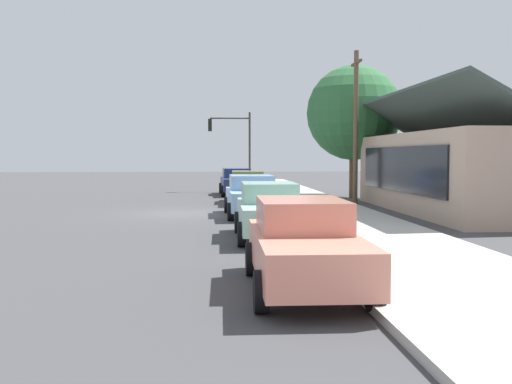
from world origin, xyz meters
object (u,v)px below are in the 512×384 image
at_px(car_navy, 237,181).
at_px(utility_pole_wooden, 356,124).
at_px(car_skyblue, 252,195).
at_px(car_seafoam, 270,210).
at_px(car_coral, 304,244).
at_px(car_olive, 247,187).
at_px(shade_tree, 354,113).
at_px(fire_hydrant_red, 285,200).
at_px(traffic_light_main, 234,138).

distance_m(car_navy, utility_pole_wooden, 9.17).
bearing_deg(car_skyblue, car_seafoam, -0.28).
bearing_deg(car_coral, car_skyblue, -178.91).
bearing_deg(car_olive, car_skyblue, -0.22).
height_order(car_navy, car_seafoam, same).
xyz_separation_m(shade_tree, fire_hydrant_red, (7.35, -4.73, -4.20)).
distance_m(car_olive, utility_pole_wooden, 6.19).
height_order(traffic_light_main, fire_hydrant_red, traffic_light_main).
relative_size(car_navy, car_olive, 0.99).
relative_size(car_olive, shade_tree, 0.67).
relative_size(car_seafoam, fire_hydrant_red, 6.27).
bearing_deg(shade_tree, car_navy, -116.40).
relative_size(car_navy, shade_tree, 0.66).
xyz_separation_m(car_coral, shade_tree, (-21.71, 6.18, 3.88)).
bearing_deg(shade_tree, traffic_light_main, -135.94).
bearing_deg(fire_hydrant_red, car_olive, -163.46).
bearing_deg(car_coral, shade_tree, 164.92).
height_order(car_seafoam, car_coral, same).
xyz_separation_m(shade_tree, utility_pole_wooden, (3.41, -0.73, -0.77)).
bearing_deg(car_skyblue, shade_tree, 144.32).
relative_size(shade_tree, traffic_light_main, 1.41).
distance_m(car_seafoam, fire_hydrant_red, 8.10).
height_order(shade_tree, traffic_light_main, shade_tree).
bearing_deg(car_seafoam, car_coral, 0.50).
xyz_separation_m(car_skyblue, traffic_light_main, (-15.65, -0.15, 2.67)).
relative_size(shade_tree, fire_hydrant_red, 10.31).
xyz_separation_m(car_skyblue, fire_hydrant_red, (-1.69, 1.51, -0.32)).
relative_size(car_navy, fire_hydrant_red, 6.81).
height_order(utility_pole_wooden, fire_hydrant_red, utility_pole_wooden).
xyz_separation_m(car_coral, fire_hydrant_red, (-14.36, 1.45, -0.32)).
bearing_deg(car_seafoam, utility_pole_wooden, 156.24).
distance_m(car_olive, car_seafoam, 12.43).
xyz_separation_m(car_seafoam, utility_pole_wooden, (-11.92, 5.43, 3.11)).
bearing_deg(car_navy, fire_hydrant_red, 7.37).
bearing_deg(car_navy, car_coral, -0.95).
xyz_separation_m(car_navy, car_olive, (6.04, 0.28, -0.00)).
height_order(car_olive, fire_hydrant_red, car_olive).
relative_size(shade_tree, utility_pole_wooden, 0.98).
height_order(car_navy, fire_hydrant_red, car_navy).
distance_m(car_olive, car_coral, 18.81).
relative_size(car_skyblue, car_seafoam, 1.07).
relative_size(car_olive, utility_pole_wooden, 0.65).
height_order(car_olive, car_coral, same).
height_order(car_skyblue, car_coral, same).
bearing_deg(car_navy, utility_pole_wooden, 39.21).
distance_m(car_navy, car_seafoam, 18.47).
xyz_separation_m(shade_tree, traffic_light_main, (-6.61, -6.39, -1.21)).
bearing_deg(car_skyblue, car_olive, 177.21).
relative_size(car_navy, traffic_light_main, 0.93).
distance_m(car_navy, car_olive, 6.05).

